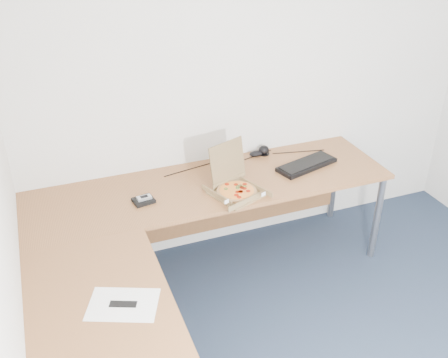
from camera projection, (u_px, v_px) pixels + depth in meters
name	position (u px, v px, depth m)	size (l,w,h in m)	color
room_shell	(422.00, 210.00, 2.30)	(3.50, 3.50, 2.50)	silver
desk	(184.00, 231.00, 3.10)	(2.50, 2.20, 0.73)	#935B32
pizza_box	(236.00, 188.00, 3.41)	(0.29, 0.34, 0.30)	olive
drinking_glass	(232.00, 152.00, 3.81)	(0.08, 0.08, 0.13)	silver
keyboard	(307.00, 165.00, 3.74)	(0.46, 0.16, 0.03)	black
mouse	(256.00, 154.00, 3.89)	(0.10, 0.07, 0.04)	black
wallet	(144.00, 200.00, 3.33)	(0.13, 0.11, 0.02)	black
phone	(144.00, 198.00, 3.32)	(0.09, 0.05, 0.02)	#B2B5BA
paper_sheet	(123.00, 304.00, 2.52)	(0.33, 0.24, 0.00)	white
dome_speaker	(264.00, 150.00, 3.91)	(0.09, 0.09, 0.07)	black
cable_bundle	(242.00, 160.00, 3.83)	(0.61, 0.04, 0.01)	black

